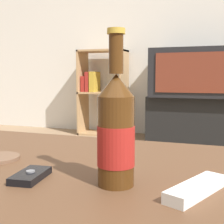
{
  "coord_description": "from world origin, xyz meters",
  "views": [
    {
      "loc": [
        0.36,
        -0.51,
        0.67
      ],
      "look_at": [
        0.07,
        0.32,
        0.56
      ],
      "focal_mm": 50.0,
      "sensor_mm": 36.0,
      "label": 1
    }
  ],
  "objects": [
    {
      "name": "beer_bottle",
      "position": [
        0.18,
        0.02,
        0.57
      ],
      "size": [
        0.07,
        0.07,
        0.29
      ],
      "color": "#47280F",
      "rests_on": "coffee_table"
    },
    {
      "name": "television",
      "position": [
        0.11,
        2.74,
        0.7
      ],
      "size": [
        0.88,
        0.56,
        0.48
      ],
      "color": "black",
      "rests_on": "tv_stand"
    },
    {
      "name": "back_wall",
      "position": [
        0.0,
        3.02,
        1.3
      ],
      "size": [
        8.0,
        0.05,
        2.6
      ],
      "color": "silver",
      "rests_on": "ground_plane"
    },
    {
      "name": "tv_stand",
      "position": [
        0.11,
        2.74,
        0.23
      ],
      "size": [
        0.95,
        0.41,
        0.46
      ],
      "color": "black",
      "rests_on": "ground_plane"
    },
    {
      "name": "coffee_table",
      "position": [
        0.0,
        0.0,
        0.4
      ],
      "size": [
        1.1,
        0.87,
        0.46
      ],
      "color": "brown",
      "rests_on": "ground_plane"
    },
    {
      "name": "cell_phone",
      "position": [
        0.01,
        0.0,
        0.47
      ],
      "size": [
        0.06,
        0.1,
        0.02
      ],
      "rotation": [
        0.0,
        0.0,
        0.12
      ],
      "color": "black",
      "rests_on": "coffee_table"
    },
    {
      "name": "remote_control",
      "position": [
        0.32,
        0.03,
        0.47
      ],
      "size": [
        0.1,
        0.16,
        0.02
      ],
      "rotation": [
        0.0,
        0.0,
        -0.41
      ],
      "color": "white",
      "rests_on": "coffee_table"
    },
    {
      "name": "bookshelf",
      "position": [
        -0.96,
        2.81,
        0.51
      ],
      "size": [
        0.53,
        0.3,
        0.96
      ],
      "color": "tan",
      "rests_on": "ground_plane"
    }
  ]
}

